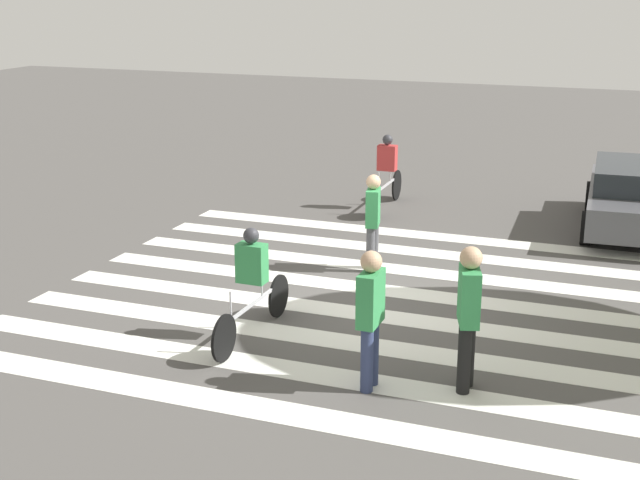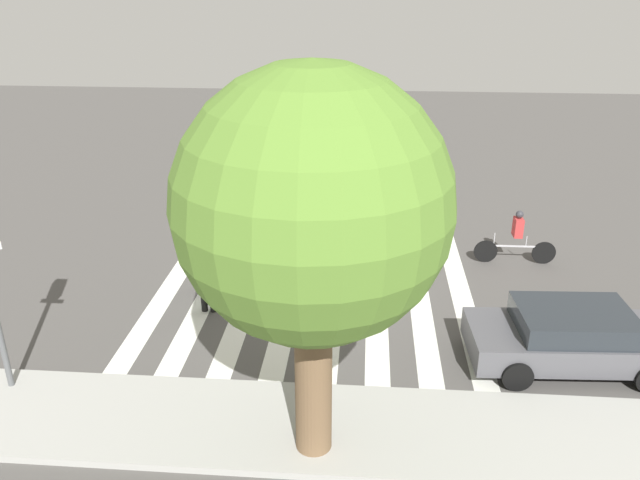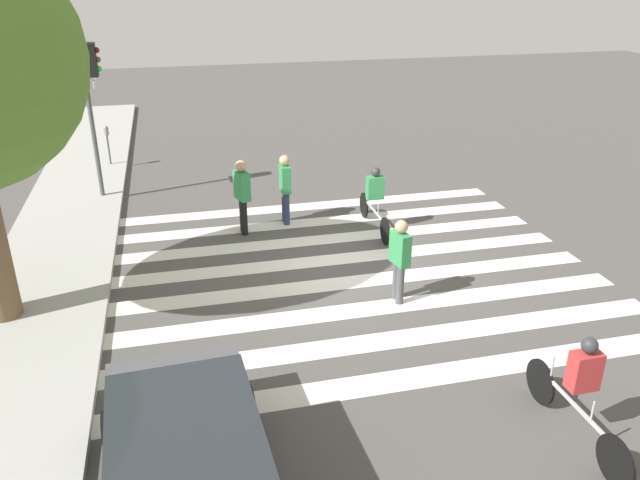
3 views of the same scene
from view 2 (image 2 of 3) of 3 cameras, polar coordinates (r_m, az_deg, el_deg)
name	(u,v)px [view 2 (image 2 of 3)]	position (r m, az deg, el deg)	size (l,w,h in m)	color
ground_plane	(316,278)	(17.40, -0.35, -3.52)	(60.00, 60.00, 0.00)	#4C4947
sidewalk_curb	(288,426)	(12.15, -2.92, -16.63)	(36.00, 2.50, 0.14)	#9E9E99
crosswalk_stripes	(316,278)	(17.40, -0.35, -3.51)	(8.35, 10.00, 0.01)	silver
street_tree	(313,208)	(9.30, -0.69, 2.94)	(4.25, 4.25, 6.80)	brown
pedestrian_adult_tall_backpack	(203,256)	(16.65, -10.69, -1.46)	(0.49, 0.26, 1.77)	navy
pedestrian_child_with_backpack	(371,242)	(17.36, 4.69, -0.21)	(0.50, 0.30, 1.68)	#4C4C51
pedestrian_adult_yellow_jacket	(206,274)	(15.57, -10.34, -3.09)	(0.55, 0.37, 1.83)	black
cyclist_far_lane	(517,235)	(18.84, 17.55, 0.40)	(2.35, 0.40, 1.63)	black
cyclist_mid_street	(252,232)	(18.29, -6.23, 0.69)	(2.38, 0.40, 1.60)	black
car_parked_silver_sedan	(571,337)	(14.49, 21.98, -8.20)	(4.39, 2.17, 1.34)	#4C4C51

